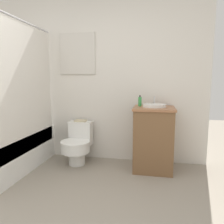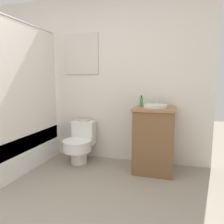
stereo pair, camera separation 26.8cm
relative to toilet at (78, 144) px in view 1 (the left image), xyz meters
name	(u,v)px [view 1 (the left image)]	position (x,y,z in m)	size (l,w,h in m)	color
wall_back	(91,79)	(0.13, 0.31, 0.96)	(3.50, 0.07, 2.50)	silver
shower_area	(11,149)	(-0.80, -0.44, 0.00)	(0.60, 1.46, 1.98)	white
toilet	(78,144)	(0.00, 0.00, 0.00)	(0.43, 0.56, 0.61)	white
vanity	(153,138)	(1.11, 0.00, 0.14)	(0.55, 0.55, 0.88)	brown
sink	(154,105)	(1.11, 0.02, 0.60)	(0.32, 0.35, 0.13)	white
soap_bottle	(140,101)	(0.91, 0.09, 0.64)	(0.05, 0.05, 0.15)	green
book_on_tank	(81,121)	(0.00, 0.15, 0.32)	(0.17, 0.13, 0.02)	beige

